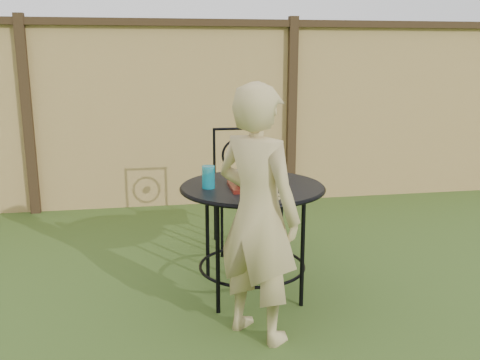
{
  "coord_description": "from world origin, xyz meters",
  "views": [
    {
      "loc": [
        -0.21,
        -3.21,
        1.54
      ],
      "look_at": [
        0.38,
        0.06,
        0.75
      ],
      "focal_mm": 40.0,
      "sensor_mm": 36.0,
      "label": 1
    }
  ],
  "objects_px": {
    "patio_chair": "(242,185)",
    "patio_table": "(252,206)",
    "diner": "(258,214)",
    "salad_plate": "(252,186)"
  },
  "relations": [
    {
      "from": "patio_table",
      "to": "diner",
      "type": "xyz_separation_m",
      "value": [
        -0.08,
        -0.55,
        0.12
      ]
    },
    {
      "from": "diner",
      "to": "salad_plate",
      "type": "distance_m",
      "value": 0.49
    },
    {
      "from": "patio_chair",
      "to": "diner",
      "type": "height_order",
      "value": "diner"
    },
    {
      "from": "patio_table",
      "to": "patio_chair",
      "type": "bearing_deg",
      "value": 83.98
    },
    {
      "from": "patio_table",
      "to": "salad_plate",
      "type": "relative_size",
      "value": 3.42
    },
    {
      "from": "patio_chair",
      "to": "diner",
      "type": "xyz_separation_m",
      "value": [
        -0.18,
        -1.45,
        0.2
      ]
    },
    {
      "from": "patio_table",
      "to": "patio_chair",
      "type": "xyz_separation_m",
      "value": [
        0.09,
        0.9,
        -0.08
      ]
    },
    {
      "from": "patio_table",
      "to": "salad_plate",
      "type": "distance_m",
      "value": 0.17
    },
    {
      "from": "diner",
      "to": "salad_plate",
      "type": "height_order",
      "value": "diner"
    },
    {
      "from": "patio_chair",
      "to": "patio_table",
      "type": "bearing_deg",
      "value": -96.02
    }
  ]
}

